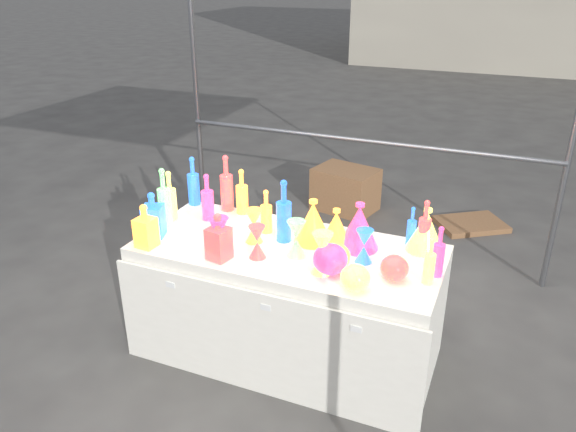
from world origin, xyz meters
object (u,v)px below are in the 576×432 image
at_px(hourglass_0, 257,242).
at_px(globe_0, 335,258).
at_px(bottle_0, 242,191).
at_px(lampshade_0, 313,221).
at_px(display_table, 287,302).
at_px(cardboard_box_closed, 345,189).
at_px(decanter_0, 145,226).

bearing_deg(hourglass_0, globe_0, 5.60).
bearing_deg(bottle_0, hourglass_0, -55.31).
xyz_separation_m(globe_0, lampshade_0, (-0.23, 0.27, 0.07)).
distance_m(bottle_0, lampshade_0, 0.62).
height_order(bottle_0, globe_0, bottle_0).
xyz_separation_m(display_table, cardboard_box_closed, (-0.36, 2.35, -0.16)).
relative_size(bottle_0, globe_0, 1.85).
height_order(bottle_0, lampshade_0, bottle_0).
relative_size(decanter_0, lampshade_0, 0.99).
distance_m(decanter_0, globe_0, 1.12).
bearing_deg(bottle_0, globe_0, -30.75).
bearing_deg(display_table, decanter_0, -158.55).
bearing_deg(lampshade_0, display_table, -130.80).
bearing_deg(cardboard_box_closed, lampshade_0, -65.12).
height_order(hourglass_0, globe_0, hourglass_0).
relative_size(cardboard_box_closed, decanter_0, 2.20).
xyz_separation_m(display_table, bottle_0, (-0.47, 0.35, 0.53)).
relative_size(cardboard_box_closed, lampshade_0, 2.19).
distance_m(decanter_0, hourglass_0, 0.67).
bearing_deg(hourglass_0, decanter_0, -169.11).
distance_m(display_table, bottle_0, 0.79).
bearing_deg(decanter_0, lampshade_0, 30.19).
relative_size(display_table, hourglass_0, 9.39).
bearing_deg(cardboard_box_closed, hourglass_0, -71.37).
relative_size(decanter_0, hourglass_0, 1.36).
relative_size(bottle_0, hourglass_0, 1.58).
bearing_deg(cardboard_box_closed, globe_0, -61.34).
relative_size(cardboard_box_closed, hourglass_0, 3.00).
xyz_separation_m(cardboard_box_closed, decanter_0, (-0.41, -2.65, 0.67)).
bearing_deg(bottle_0, display_table, -36.48).
xyz_separation_m(display_table, hourglass_0, (-0.11, -0.18, 0.47)).
relative_size(globe_0, lampshade_0, 0.62).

